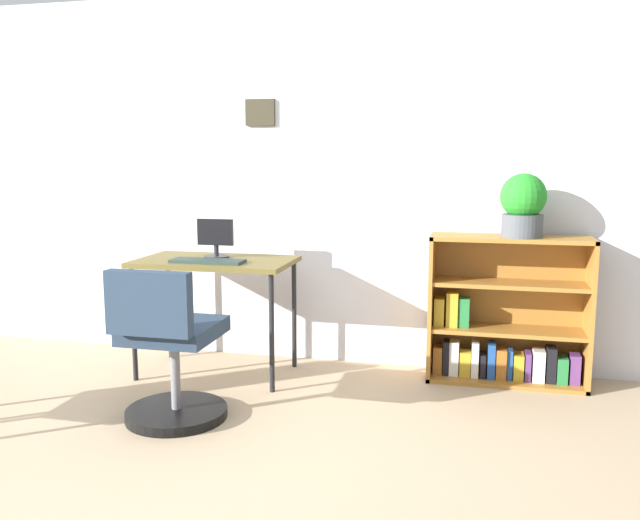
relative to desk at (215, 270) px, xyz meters
name	(u,v)px	position (x,y,z in m)	size (l,w,h in m)	color
ground_plane	(108,517)	(0.24, -1.66, -0.65)	(6.24, 6.24, 0.00)	tan
wall_back	(275,180)	(0.24, 0.49, 0.53)	(5.20, 0.12, 2.37)	silver
desk	(215,270)	(0.00, 0.00, 0.00)	(0.94, 0.55, 0.72)	brown
monitor	(216,239)	(-0.01, 0.05, 0.18)	(0.23, 0.16, 0.24)	#262628
keyboard	(208,261)	(0.01, -0.13, 0.07)	(0.43, 0.15, 0.02)	#26352F
office_chair	(170,355)	(0.07, -0.78, -0.30)	(0.52, 0.54, 0.81)	black
bookshelf_low	(504,319)	(1.72, 0.29, -0.28)	(0.92, 0.30, 0.88)	#9E682A
potted_plant_on_shelf	(523,205)	(1.79, 0.24, 0.41)	(0.26, 0.26, 0.37)	#474C51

